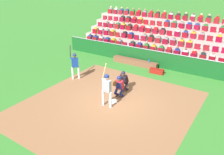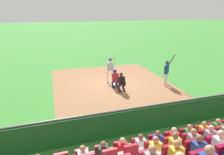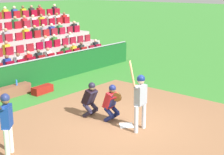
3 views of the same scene
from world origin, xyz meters
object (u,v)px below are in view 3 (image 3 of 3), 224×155
(batter_at_plate, at_px, (140,96))
(home_plate_umpire, at_px, (90,98))
(water_bottle_on_bench, at_px, (17,83))
(home_plate_marker, at_px, (126,125))
(equipment_duffel_bag, at_px, (42,90))
(catcher_crouching, at_px, (112,101))
(on_deck_batter, at_px, (6,118))

(batter_at_plate, distance_m, home_plate_umpire, 2.04)
(batter_at_plate, bearing_deg, water_bottle_on_bench, -87.37)
(water_bottle_on_bench, bearing_deg, home_plate_marker, 93.08)
(home_plate_marker, distance_m, home_plate_umpire, 1.61)
(home_plate_marker, height_order, equipment_duffel_bag, equipment_duffel_bag)
(home_plate_umpire, bearing_deg, catcher_crouching, 100.97)
(water_bottle_on_bench, bearing_deg, home_plate_umpire, 92.16)
(catcher_crouching, bearing_deg, water_bottle_on_bench, -86.33)
(home_plate_umpire, height_order, equipment_duffel_bag, home_plate_umpire)
(catcher_crouching, height_order, equipment_duffel_bag, catcher_crouching)
(water_bottle_on_bench, relative_size, on_deck_batter, 0.11)
(batter_at_plate, relative_size, water_bottle_on_bench, 9.52)
(on_deck_batter, bearing_deg, home_plate_marker, 161.03)
(home_plate_marker, xyz_separation_m, home_plate_umpire, (0.14, -1.45, 0.68))
(catcher_crouching, relative_size, water_bottle_on_bench, 5.49)
(home_plate_umpire, height_order, on_deck_batter, on_deck_batter)
(home_plate_umpire, height_order, water_bottle_on_bench, home_plate_umpire)
(water_bottle_on_bench, bearing_deg, catcher_crouching, 93.67)
(batter_at_plate, distance_m, catcher_crouching, 1.24)
(home_plate_umpire, xyz_separation_m, on_deck_batter, (3.47, 0.21, 0.39))
(batter_at_plate, relative_size, equipment_duffel_bag, 2.36)
(equipment_duffel_bag, xyz_separation_m, on_deck_batter, (4.17, 3.65, 0.93))
(home_plate_marker, distance_m, batter_at_plate, 1.25)
(catcher_crouching, distance_m, equipment_duffel_bag, 4.33)
(home_plate_marker, distance_m, water_bottle_on_bench, 5.51)
(home_plate_umpire, relative_size, equipment_duffel_bag, 1.34)
(home_plate_marker, height_order, on_deck_batter, on_deck_batter)
(equipment_duffel_bag, relative_size, on_deck_batter, 0.44)
(home_plate_marker, bearing_deg, water_bottle_on_bench, -86.92)
(catcher_crouching, xyz_separation_m, on_deck_batter, (3.62, -0.61, 0.36))
(equipment_duffel_bag, bearing_deg, catcher_crouching, 79.81)
(home_plate_marker, height_order, home_plate_umpire, home_plate_umpire)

